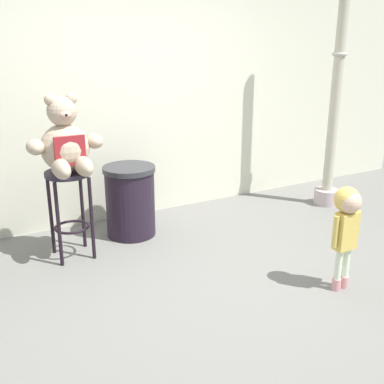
{
  "coord_description": "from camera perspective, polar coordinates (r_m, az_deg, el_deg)",
  "views": [
    {
      "loc": [
        -1.83,
        -2.67,
        1.89
      ],
      "look_at": [
        -0.08,
        0.53,
        0.68
      ],
      "focal_mm": 43.69,
      "sensor_mm": 36.0,
      "label": 1
    }
  ],
  "objects": [
    {
      "name": "ground_plane",
      "position": [
        3.75,
        5.11,
        -11.98
      ],
      "size": [
        24.0,
        24.0,
        0.0
      ],
      "primitive_type": "plane",
      "color": "slate"
    },
    {
      "name": "lamppost",
      "position": [
        5.53,
        17.06,
        10.3
      ],
      "size": [
        0.28,
        0.28,
        2.98
      ],
      "color": "#B3A2A5",
      "rests_on": "ground_plane"
    },
    {
      "name": "bar_stool_with_teddy",
      "position": [
        4.22,
        -14.75,
        -0.56
      ],
      "size": [
        0.38,
        0.38,
        0.8
      ],
      "color": "#28212F",
      "rests_on": "ground_plane"
    },
    {
      "name": "teddy_bear",
      "position": [
        4.07,
        -15.17,
        5.61
      ],
      "size": [
        0.64,
        0.57,
        0.66
      ],
      "color": "tan",
      "rests_on": "bar_stool_with_teddy"
    },
    {
      "name": "building_wall",
      "position": [
        5.11,
        -7.92,
        16.23
      ],
      "size": [
        7.96,
        0.3,
        3.43
      ],
      "primitive_type": "cube",
      "color": "beige",
      "rests_on": "ground_plane"
    },
    {
      "name": "child_walking",
      "position": [
        3.71,
        18.37,
        -2.87
      ],
      "size": [
        0.27,
        0.21,
        0.84
      ],
      "rotation": [
        0.0,
        0.0,
        -2.12
      ],
      "color": "#D28F92",
      "rests_on": "ground_plane"
    },
    {
      "name": "trash_bin",
      "position": [
        4.65,
        -7.55,
        -1.06
      ],
      "size": [
        0.51,
        0.51,
        0.71
      ],
      "color": "black",
      "rests_on": "ground_plane"
    }
  ]
}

